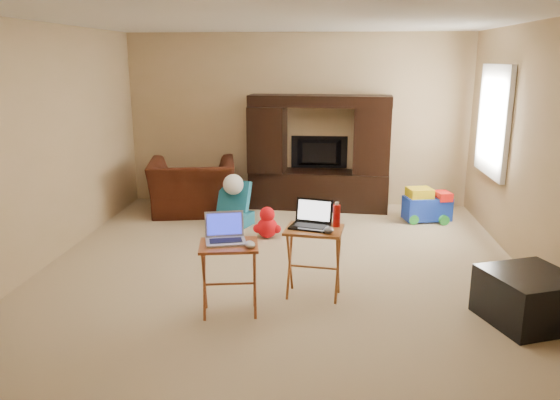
# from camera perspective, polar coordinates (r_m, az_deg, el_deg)

# --- Properties ---
(floor) EXTENTS (5.50, 5.50, 0.00)m
(floor) POSITION_cam_1_polar(r_m,az_deg,el_deg) (5.74, 0.17, -7.24)
(floor) COLOR tan
(floor) RESTS_ON ground
(ceiling) EXTENTS (5.50, 5.50, 0.00)m
(ceiling) POSITION_cam_1_polar(r_m,az_deg,el_deg) (5.34, 0.19, 18.50)
(ceiling) COLOR silver
(ceiling) RESTS_ON ground
(wall_back) EXTENTS (5.00, 0.00, 5.00)m
(wall_back) POSITION_cam_1_polar(r_m,az_deg,el_deg) (8.12, 1.81, 8.32)
(wall_back) COLOR tan
(wall_back) RESTS_ON ground
(wall_front) EXTENTS (5.00, 0.00, 5.00)m
(wall_front) POSITION_cam_1_polar(r_m,az_deg,el_deg) (2.75, -4.58, -4.25)
(wall_front) COLOR tan
(wall_front) RESTS_ON ground
(wall_left) EXTENTS (0.00, 5.50, 5.50)m
(wall_left) POSITION_cam_1_polar(r_m,az_deg,el_deg) (6.14, -23.87, 5.04)
(wall_left) COLOR tan
(wall_left) RESTS_ON ground
(wall_right) EXTENTS (0.00, 5.50, 5.50)m
(wall_right) POSITION_cam_1_polar(r_m,az_deg,el_deg) (5.77, 25.86, 4.29)
(wall_right) COLOR tan
(wall_right) RESTS_ON ground
(window_pane) EXTENTS (0.00, 1.20, 1.20)m
(window_pane) POSITION_cam_1_polar(r_m,az_deg,el_deg) (7.20, 21.56, 7.71)
(window_pane) COLOR white
(window_pane) RESTS_ON ground
(window_frame) EXTENTS (0.06, 1.14, 1.34)m
(window_frame) POSITION_cam_1_polar(r_m,az_deg,el_deg) (7.19, 21.41, 7.72)
(window_frame) COLOR white
(window_frame) RESTS_ON ground
(entertainment_center) EXTENTS (2.03, 0.64, 1.64)m
(entertainment_center) POSITION_cam_1_polar(r_m,az_deg,el_deg) (7.89, 4.10, 4.94)
(entertainment_center) COLOR black
(entertainment_center) RESTS_ON floor
(television) EXTENTS (0.83, 0.12, 0.48)m
(television) POSITION_cam_1_polar(r_m,az_deg,el_deg) (8.09, 4.12, 4.94)
(television) COLOR black
(television) RESTS_ON entertainment_center
(recliner) EXTENTS (1.34, 1.22, 0.76)m
(recliner) POSITION_cam_1_polar(r_m,az_deg,el_deg) (7.78, -9.11, 1.35)
(recliner) COLOR #401A0D
(recliner) RESTS_ON floor
(child_rocker) EXTENTS (0.59, 0.63, 0.59)m
(child_rocker) POSITION_cam_1_polar(r_m,az_deg,el_deg) (7.15, -5.03, -0.41)
(child_rocker) COLOR #16607D
(child_rocker) RESTS_ON floor
(plush_toy) EXTENTS (0.35, 0.30, 0.39)m
(plush_toy) POSITION_cam_1_polar(r_m,az_deg,el_deg) (6.67, -1.35, -2.33)
(plush_toy) COLOR red
(plush_toy) RESTS_ON floor
(push_toy) EXTENTS (0.70, 0.57, 0.46)m
(push_toy) POSITION_cam_1_polar(r_m,az_deg,el_deg) (7.60, 15.13, -0.43)
(push_toy) COLOR #1736BB
(push_toy) RESTS_ON floor
(ottoman) EXTENTS (0.85, 0.85, 0.43)m
(ottoman) POSITION_cam_1_polar(r_m,az_deg,el_deg) (5.03, 24.55, -9.27)
(ottoman) COLOR black
(ottoman) RESTS_ON floor
(tray_table_left) EXTENTS (0.54, 0.46, 0.63)m
(tray_table_left) POSITION_cam_1_polar(r_m,az_deg,el_deg) (4.70, -5.29, -8.25)
(tray_table_left) COLOR #974B24
(tray_table_left) RESTS_ON floor
(tray_table_right) EXTENTS (0.55, 0.47, 0.66)m
(tray_table_right) POSITION_cam_1_polar(r_m,az_deg,el_deg) (5.02, 3.53, -6.56)
(tray_table_right) COLOR #A25D27
(tray_table_right) RESTS_ON floor
(laptop_left) EXTENTS (0.39, 0.35, 0.24)m
(laptop_left) POSITION_cam_1_polar(r_m,az_deg,el_deg) (4.58, -5.72, -3.04)
(laptop_left) COLOR #A9A9AE
(laptop_left) RESTS_ON tray_table_left
(laptop_right) EXTENTS (0.40, 0.36, 0.24)m
(laptop_right) POSITION_cam_1_polar(r_m,az_deg,el_deg) (4.89, 3.15, -1.57)
(laptop_right) COLOR black
(laptop_right) RESTS_ON tray_table_right
(mouse_left) EXTENTS (0.12, 0.15, 0.05)m
(mouse_left) POSITION_cam_1_polar(r_m,az_deg,el_deg) (4.48, -3.15, -4.65)
(mouse_left) COLOR silver
(mouse_left) RESTS_ON tray_table_left
(mouse_right) EXTENTS (0.10, 0.14, 0.05)m
(mouse_right) POSITION_cam_1_polar(r_m,az_deg,el_deg) (4.78, 5.11, -3.14)
(mouse_right) COLOR #414146
(mouse_right) RESTS_ON tray_table_right
(water_bottle) EXTENTS (0.06, 0.06, 0.20)m
(water_bottle) POSITION_cam_1_polar(r_m,az_deg,el_deg) (4.96, 5.94, -1.65)
(water_bottle) COLOR red
(water_bottle) RESTS_ON tray_table_right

